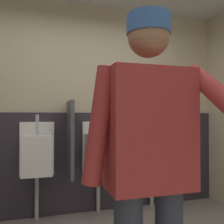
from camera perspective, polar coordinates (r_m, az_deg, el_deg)
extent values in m
cube|color=beige|center=(3.27, -7.77, 1.13)|extent=(4.49, 0.12, 2.67)
cube|color=#2D2833|center=(3.24, -7.59, -11.39)|extent=(3.89, 0.03, 1.26)
cube|color=white|center=(3.16, -16.85, -8.09)|extent=(0.40, 0.05, 0.65)
cube|color=white|center=(3.00, -16.86, -9.44)|extent=(0.34, 0.30, 0.45)
cylinder|color=#B7BABF|center=(3.12, -16.82, -2.74)|extent=(0.04, 0.04, 0.24)
cylinder|color=#B7BABF|center=(3.23, -16.90, -17.89)|extent=(0.05, 0.05, 0.55)
cube|color=white|center=(3.25, -3.35, -7.93)|extent=(0.40, 0.05, 0.65)
cube|color=white|center=(3.09, -2.61, -9.23)|extent=(0.34, 0.30, 0.45)
cylinder|color=#B7BABF|center=(3.21, -3.31, -2.72)|extent=(0.04, 0.04, 0.24)
cylinder|color=#B7BABF|center=(3.32, -3.20, -17.48)|extent=(0.05, 0.05, 0.55)
cube|color=white|center=(3.49, 8.80, -7.42)|extent=(0.40, 0.05, 0.65)
cube|color=white|center=(3.35, 10.07, -8.56)|extent=(0.34, 0.30, 0.45)
cylinder|color=#B7BABF|center=(3.46, 8.86, -2.58)|extent=(0.04, 0.04, 0.24)
cylinder|color=#B7BABF|center=(3.56, 9.11, -16.30)|extent=(0.05, 0.05, 0.55)
cube|color=#4C4C51|center=(2.97, -9.54, -6.15)|extent=(0.04, 0.40, 0.90)
cube|color=maroon|center=(1.25, 8.46, -3.85)|extent=(0.42, 0.24, 0.59)
cylinder|color=maroon|center=(1.16, -3.03, -3.05)|extent=(0.17, 0.09, 0.56)
cylinder|color=maroon|center=(1.20, 24.30, 2.71)|extent=(0.09, 0.50, 0.39)
sphere|color=#8C664C|center=(1.31, 8.41, 16.78)|extent=(0.21, 0.21, 0.21)
cylinder|color=#335999|center=(1.33, 8.41, 19.17)|extent=(0.22, 0.22, 0.09)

